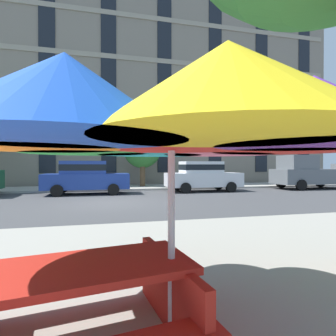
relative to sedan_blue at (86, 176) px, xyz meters
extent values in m
plane|color=#424244|center=(1.28, -3.70, -0.95)|extent=(120.00, 120.00, 0.00)
cube|color=#B2ADA3|center=(1.28, 3.10, -0.89)|extent=(56.00, 3.60, 0.12)
cube|color=gray|center=(1.28, 11.30, 7.05)|extent=(37.95, 12.00, 16.00)
cube|color=#9E937F|center=(1.28, 5.26, 2.25)|extent=(37.19, 0.08, 0.36)
cube|color=#9E937F|center=(1.28, 5.26, 5.45)|extent=(37.19, 0.08, 0.36)
cube|color=#9E937F|center=(1.28, 5.26, 8.65)|extent=(37.19, 0.08, 0.36)
cube|color=#9E937F|center=(1.28, 5.26, 11.85)|extent=(37.19, 0.08, 0.36)
cube|color=black|center=(-2.93, 5.27, 7.45)|extent=(1.10, 0.06, 14.80)
cube|color=black|center=(1.28, 5.27, 7.45)|extent=(1.10, 0.06, 14.80)
cube|color=black|center=(5.50, 5.27, 7.45)|extent=(1.10, 0.06, 14.80)
cube|color=black|center=(9.72, 5.27, 7.45)|extent=(1.10, 0.06, 14.80)
cube|color=black|center=(13.93, 5.27, 7.45)|extent=(1.10, 0.06, 14.80)
cube|color=black|center=(18.15, 5.27, 7.45)|extent=(1.10, 0.06, 14.80)
cube|color=navy|center=(0.05, 0.00, -0.25)|extent=(4.40, 1.76, 0.80)
cube|color=navy|center=(-0.10, 0.00, 0.49)|extent=(2.30, 1.55, 0.68)
cube|color=black|center=(-0.10, 0.00, 0.49)|extent=(2.32, 1.57, 0.32)
cylinder|color=black|center=(1.42, 0.88, -0.65)|extent=(0.60, 0.22, 0.60)
cylinder|color=black|center=(1.42, -0.88, -0.65)|extent=(0.60, 0.22, 0.60)
cylinder|color=black|center=(-1.31, 0.88, -0.65)|extent=(0.60, 0.22, 0.60)
cylinder|color=black|center=(-1.31, -0.88, -0.65)|extent=(0.60, 0.22, 0.60)
cube|color=silver|center=(6.67, 0.00, -0.25)|extent=(4.40, 1.76, 0.80)
cube|color=silver|center=(6.52, 0.00, 0.49)|extent=(2.30, 1.55, 0.68)
cube|color=black|center=(6.52, 0.00, 0.49)|extent=(2.32, 1.57, 0.32)
cylinder|color=black|center=(8.04, 0.88, -0.65)|extent=(0.60, 0.22, 0.60)
cylinder|color=black|center=(8.04, -0.88, -0.65)|extent=(0.60, 0.22, 0.60)
cylinder|color=black|center=(5.31, 0.88, -0.65)|extent=(0.60, 0.22, 0.60)
cylinder|color=black|center=(5.31, -0.88, -0.65)|extent=(0.60, 0.22, 0.60)
cube|color=slate|center=(14.27, 0.00, -0.13)|extent=(5.10, 1.90, 0.96)
cube|color=slate|center=(13.17, 0.00, 0.80)|extent=(1.90, 1.75, 0.90)
cylinder|color=black|center=(15.85, 0.95, -0.61)|extent=(0.68, 0.22, 0.68)
cylinder|color=black|center=(12.69, 0.95, -0.61)|extent=(0.68, 0.22, 0.68)
cylinder|color=black|center=(12.69, -0.95, -0.61)|extent=(0.68, 0.22, 0.68)
cylinder|color=brown|center=(3.51, 3.29, 0.00)|extent=(0.37, 0.37, 1.91)
sphere|color=#2D702D|center=(3.41, 3.07, 1.99)|extent=(1.81, 1.81, 1.81)
sphere|color=#2D702D|center=(3.53, 3.59, 1.71)|extent=(2.61, 2.61, 2.61)
cylinder|color=silver|center=(1.51, -12.70, 0.11)|extent=(0.06, 0.06, 2.12)
cone|color=red|center=(2.56, -12.70, 0.95)|extent=(1.25, 1.25, 0.45)
cone|color=#E5668C|center=(2.25, -11.96, 0.95)|extent=(1.25, 1.25, 0.45)
cone|color=#199EB2|center=(1.51, -11.65, 0.95)|extent=(1.25, 1.25, 0.45)
cone|color=green|center=(0.77, -11.96, 0.95)|extent=(1.25, 1.25, 0.45)
cone|color=orange|center=(0.46, -12.70, 0.95)|extent=(1.25, 1.25, 0.45)
cone|color=blue|center=(0.77, -13.44, 0.95)|extent=(1.25, 1.25, 0.45)
cone|color=yellow|center=(1.51, -13.75, 0.95)|extent=(1.25, 1.25, 0.45)
cone|color=#662D9E|center=(2.25, -13.44, 0.95)|extent=(1.25, 1.25, 0.45)
cone|color=red|center=(1.51, -12.70, 0.99)|extent=(1.57, 1.57, 0.53)
cube|color=red|center=(0.76, -12.69, -0.21)|extent=(1.90, 1.06, 0.06)
cube|color=red|center=(0.66, -12.08, -0.51)|extent=(1.82, 0.55, 0.05)
cube|color=red|center=(1.53, -12.58, -0.58)|extent=(0.29, 1.40, 0.74)
camera|label=1|loc=(0.97, -14.86, 0.60)|focal=28.46mm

